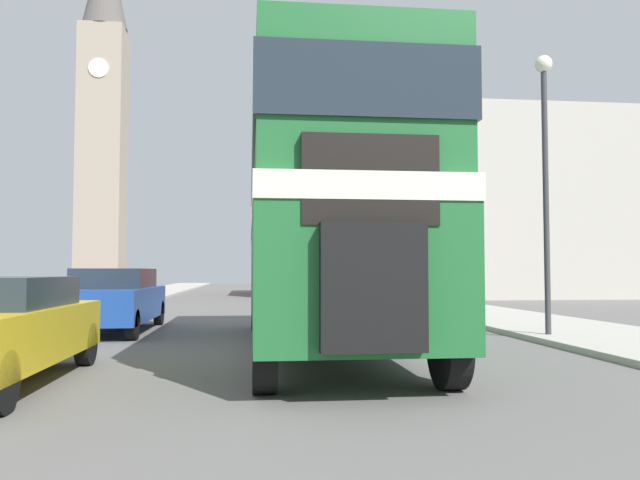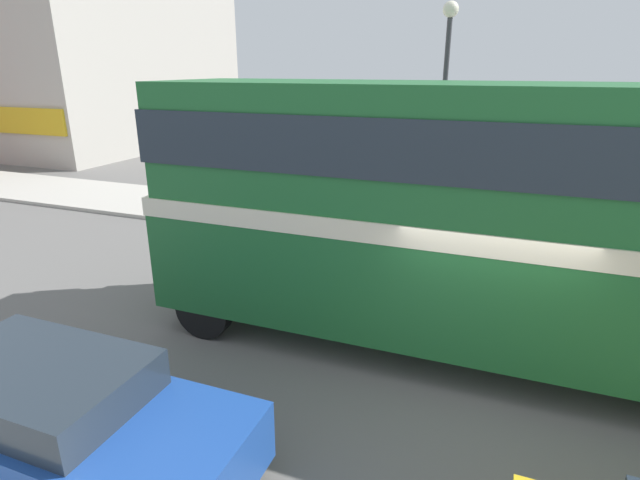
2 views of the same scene
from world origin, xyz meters
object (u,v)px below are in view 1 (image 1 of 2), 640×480
object	(u,v)px
church_tower	(103,101)
street_lamp	(545,150)
double_decker_bus	(320,209)
pedestrian_walking	(471,283)
car_parked_mid	(114,299)
bus_distant	(285,253)

from	to	relation	value
church_tower	street_lamp	bearing A→B (deg)	-67.64
double_decker_bus	pedestrian_walking	xyz separation A→B (m)	(6.13, 8.97, -1.56)
car_parked_mid	pedestrian_walking	size ratio (longest dim) A/B	2.90
double_decker_bus	church_tower	world-z (taller)	church_tower
car_parked_mid	street_lamp	distance (m)	10.25
bus_distant	street_lamp	world-z (taller)	street_lamp
double_decker_bus	pedestrian_walking	bearing A→B (deg)	55.66
bus_distant	church_tower	bearing A→B (deg)	124.00
pedestrian_walking	double_decker_bus	bearing A→B (deg)	-124.34
pedestrian_walking	church_tower	distance (m)	50.18
pedestrian_walking	street_lamp	world-z (taller)	street_lamp
car_parked_mid	pedestrian_walking	distance (m)	11.81
double_decker_bus	church_tower	size ratio (longest dim) A/B	0.28
pedestrian_walking	church_tower	world-z (taller)	church_tower
double_decker_bus	bus_distant	size ratio (longest dim) A/B	0.98
bus_distant	double_decker_bus	bearing A→B (deg)	-91.85
street_lamp	church_tower	world-z (taller)	church_tower
pedestrian_walking	street_lamp	distance (m)	8.65
bus_distant	pedestrian_walking	bearing A→B (deg)	-73.10
car_parked_mid	church_tower	bearing A→B (deg)	103.39
bus_distant	street_lamp	xyz separation A→B (m)	(4.01, -25.41, 1.44)
double_decker_bus	church_tower	bearing A→B (deg)	107.13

